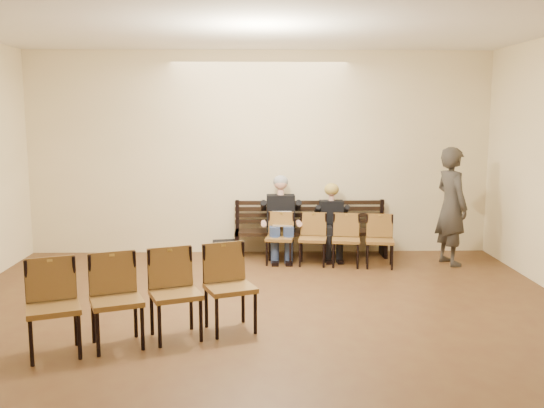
% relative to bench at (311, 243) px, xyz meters
% --- Properties ---
extents(ground, '(10.00, 10.00, 0.00)m').
position_rel_bench_xyz_m(ground, '(-0.87, -4.65, -0.23)').
color(ground, brown).
rests_on(ground, ground).
extents(room_walls, '(8.02, 10.01, 3.51)m').
position_rel_bench_xyz_m(room_walls, '(-0.87, -3.86, 2.31)').
color(room_walls, '#F9E3B3').
rests_on(room_walls, ground).
extents(bench, '(2.60, 0.90, 0.45)m').
position_rel_bench_xyz_m(bench, '(0.00, 0.00, 0.00)').
color(bench, black).
rests_on(bench, ground).
extents(seated_man, '(0.58, 0.81, 1.41)m').
position_rel_bench_xyz_m(seated_man, '(-0.52, -0.12, 0.48)').
color(seated_man, black).
rests_on(seated_man, ground).
extents(seated_woman, '(0.49, 0.68, 1.14)m').
position_rel_bench_xyz_m(seated_woman, '(0.35, -0.12, 0.35)').
color(seated_woman, black).
rests_on(seated_woman, ground).
extents(laptop, '(0.36, 0.30, 0.23)m').
position_rel_bench_xyz_m(laptop, '(-0.50, -0.36, 0.34)').
color(laptop, silver).
rests_on(laptop, bench).
extents(water_bottle, '(0.06, 0.06, 0.21)m').
position_rel_bench_xyz_m(water_bottle, '(0.47, -0.42, 0.33)').
color(water_bottle, silver).
rests_on(water_bottle, bench).
extents(bag, '(0.45, 0.34, 0.30)m').
position_rel_bench_xyz_m(bag, '(-1.45, -0.13, -0.07)').
color(bag, black).
rests_on(bag, ground).
extents(passerby, '(0.73, 0.92, 2.19)m').
position_rel_bench_xyz_m(passerby, '(2.22, -0.60, 0.87)').
color(passerby, '#322E29').
rests_on(passerby, ground).
extents(chair_row_front, '(2.09, 0.77, 0.84)m').
position_rel_bench_xyz_m(chair_row_front, '(0.24, -0.65, 0.20)').
color(chair_row_front, brown).
rests_on(chair_row_front, ground).
extents(chair_row_back, '(2.42, 1.36, 0.98)m').
position_rel_bench_xyz_m(chair_row_back, '(-2.09, -3.92, 0.27)').
color(chair_row_back, brown).
rests_on(chair_row_back, ground).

